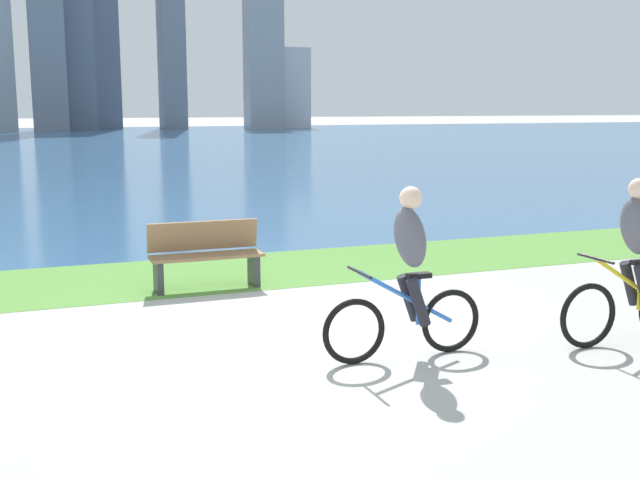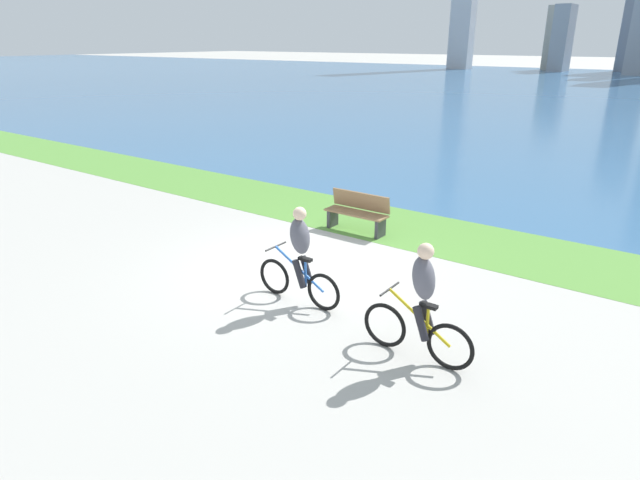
# 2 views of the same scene
# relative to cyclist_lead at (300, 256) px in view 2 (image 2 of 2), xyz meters

# --- Properties ---
(ground_plane) EXTENTS (300.00, 300.00, 0.00)m
(ground_plane) POSITION_rel_cyclist_lead_xyz_m (-0.87, 1.15, -0.84)
(ground_plane) COLOR #B2AFA8
(grass_strip_bayside) EXTENTS (120.00, 2.61, 0.01)m
(grass_strip_bayside) POSITION_rel_cyclist_lead_xyz_m (-0.87, 4.50, -0.83)
(grass_strip_bayside) COLOR #59933D
(grass_strip_bayside) RESTS_ON ground
(bay_water_surface) EXTENTS (300.00, 79.75, 0.00)m
(bay_water_surface) POSITION_rel_cyclist_lead_xyz_m (-0.87, 45.67, -0.83)
(bay_water_surface) COLOR #386693
(bay_water_surface) RESTS_ON ground
(cyclist_lead) EXTENTS (1.69, 0.52, 1.68)m
(cyclist_lead) POSITION_rel_cyclist_lead_xyz_m (0.00, 0.00, 0.00)
(cyclist_lead) COLOR black
(cyclist_lead) RESTS_ON ground
(cyclist_trailing) EXTENTS (1.67, 0.52, 1.71)m
(cyclist_trailing) POSITION_rel_cyclist_lead_xyz_m (2.38, -0.39, 0.01)
(cyclist_trailing) COLOR black
(cyclist_trailing) RESTS_ON ground
(bench_near_path) EXTENTS (1.50, 0.47, 0.90)m
(bench_near_path) POSITION_rel_cyclist_lead_xyz_m (-1.16, 3.63, -0.39)
(bench_near_path) COLOR olive
(bench_near_path) RESTS_ON ground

